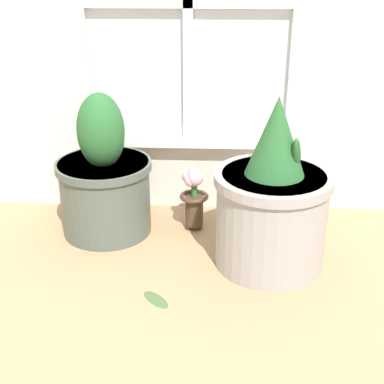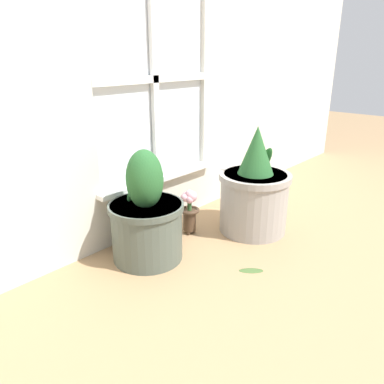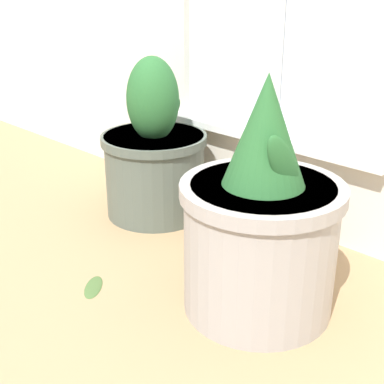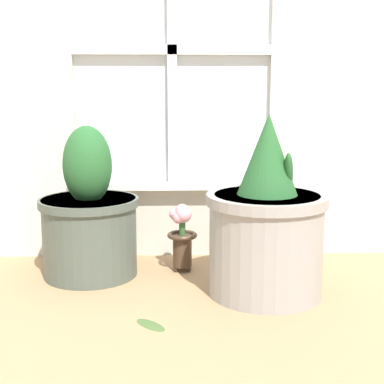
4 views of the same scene
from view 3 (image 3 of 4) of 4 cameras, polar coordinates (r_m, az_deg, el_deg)
ground_plane at (r=1.40m, az=-8.65°, el=-10.91°), size 10.00×10.00×0.00m
potted_plant_left at (r=1.76m, az=-4.02°, el=3.70°), size 0.34×0.34×0.52m
potted_plant_right at (r=1.25m, az=7.36°, el=-3.46°), size 0.38×0.38×0.57m
flower_vase at (r=1.59m, az=4.66°, el=-0.54°), size 0.11×0.11×0.25m
fallen_leaf at (r=1.44m, az=-10.48°, el=-9.83°), size 0.11×0.11×0.01m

